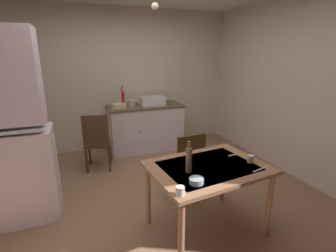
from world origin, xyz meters
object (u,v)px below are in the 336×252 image
sink_basin (152,101)px  serving_bowl_wide (196,181)px  hutch_cabinet (1,138)px  chair_by_counter (97,141)px  mug_tall (180,191)px  mixing_bowl_counter (119,106)px  dining_table (208,174)px  chair_far_side (186,163)px  glass_bottle (189,159)px  hand_pump (123,97)px

sink_basin → serving_bowl_wide: size_ratio=3.53×
hutch_cabinet → chair_by_counter: (1.01, 0.92, -0.48)m
sink_basin → mug_tall: (-0.66, -2.84, -0.17)m
sink_basin → mixing_bowl_counter: bearing=-175.5°
dining_table → serving_bowl_wide: (-0.27, -0.26, 0.12)m
chair_far_side → mug_tall: size_ratio=12.16×
serving_bowl_wide → glass_bottle: size_ratio=0.41×
sink_basin → chair_by_counter: 1.34m
hand_pump → serving_bowl_wide: size_ratio=3.12×
hutch_cabinet → mixing_bowl_counter: bearing=45.5°
hutch_cabinet → serving_bowl_wide: hutch_cabinet is taller
dining_table → chair_by_counter: (-0.91, 1.84, -0.16)m
hutch_cabinet → glass_bottle: 1.94m
hutch_cabinet → dining_table: hutch_cabinet is taller
sink_basin → chair_far_side: size_ratio=0.50×
mixing_bowl_counter → chair_by_counter: mixing_bowl_counter is taller
serving_bowl_wide → mug_tall: mug_tall is taller
mixing_bowl_counter → dining_table: (0.44, -2.41, -0.26)m
hand_pump → mixing_bowl_counter: bearing=-134.1°
sink_basin → dining_table: (-0.19, -2.46, -0.30)m
hand_pump → mixing_bowl_counter: size_ratio=1.47×
hutch_cabinet → dining_table: (1.91, -0.92, -0.32)m
serving_bowl_wide → hand_pump: bearing=91.7°
sink_basin → mixing_bowl_counter: 0.64m
chair_by_counter → serving_bowl_wide: bearing=-73.1°
mug_tall → chair_by_counter: bearing=101.2°
mug_tall → glass_bottle: bearing=55.2°
dining_table → mug_tall: mug_tall is taller
chair_far_side → serving_bowl_wide: chair_far_side is taller
serving_bowl_wide → mug_tall: bearing=-150.2°
hutch_cabinet → dining_table: bearing=-25.7°
mixing_bowl_counter → chair_by_counter: (-0.47, -0.57, -0.42)m
chair_by_counter → mug_tall: 2.28m
mug_tall → glass_bottle: (0.23, 0.33, 0.09)m
chair_by_counter → mug_tall: size_ratio=12.90×
dining_table → mug_tall: 0.61m
hand_pump → chair_by_counter: 1.03m
dining_table → chair_by_counter: 2.06m
dining_table → chair_far_side: 0.68m
chair_far_side → chair_by_counter: 1.54m
chair_by_counter → sink_basin: bearing=29.6°
sink_basin → dining_table: size_ratio=0.36×
glass_bottle → hutch_cabinet: bearing=150.1°
sink_basin → chair_far_side: sink_basin is taller
serving_bowl_wide → chair_by_counter: bearing=106.9°
sink_basin → mug_tall: 2.92m
mixing_bowl_counter → serving_bowl_wide: mixing_bowl_counter is taller
serving_bowl_wide → dining_table: bearing=44.5°
mixing_bowl_counter → glass_bottle: 2.47m
chair_far_side → glass_bottle: glass_bottle is taller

